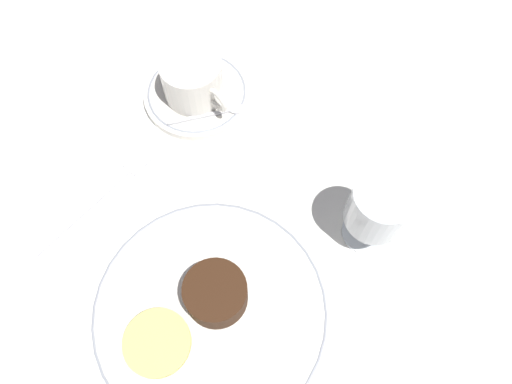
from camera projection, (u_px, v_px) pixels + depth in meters
The scene contains 9 objects.
ground_plane at pixel (230, 282), 0.57m from camera, with size 3.00×3.00×0.00m, color white.
dinner_plate at pixel (210, 312), 0.55m from camera, with size 0.28×0.28×0.01m.
saucer at pixel (197, 93), 0.68m from camera, with size 0.14×0.14×0.01m.
coffee_cup at pixel (193, 78), 0.64m from camera, with size 0.11×0.08×0.06m.
spoon at pixel (216, 113), 0.66m from camera, with size 0.06×0.10×0.00m.
wine_glass at pixel (378, 208), 0.53m from camera, with size 0.07×0.07×0.11m.
fork at pixel (113, 184), 0.62m from camera, with size 0.03×0.20×0.01m.
dessert_cake at pixel (216, 294), 0.53m from camera, with size 0.07×0.07×0.04m.
pineapple_slice at pixel (156, 341), 0.52m from camera, with size 0.07×0.07×0.01m.
Camera 1 is at (0.13, -0.08, 0.56)m, focal length 35.00 mm.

